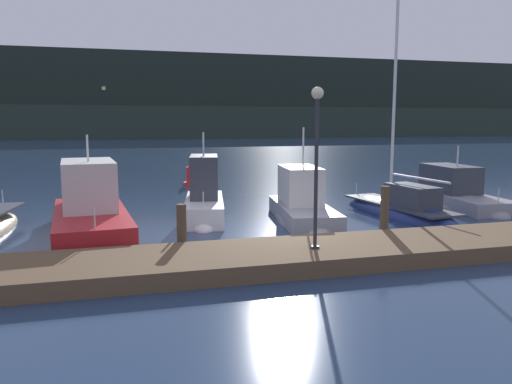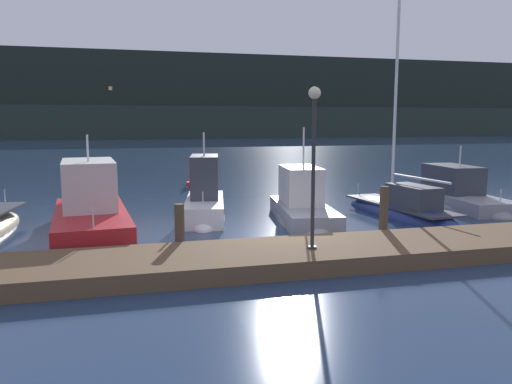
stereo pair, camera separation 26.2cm
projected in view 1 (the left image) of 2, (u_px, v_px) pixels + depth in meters
The scene contains 12 objects.
ground_plane at pixel (281, 242), 15.85m from camera, with size 400.00×400.00×0.00m, color navy.
dock at pixel (308, 254), 13.52m from camera, with size 28.94×2.80×0.45m, color brown.
mooring_pile_1 at pixel (182, 230), 14.19m from camera, with size 0.28×0.28×1.49m, color #4C3D2D.
mooring_pile_2 at pixel (384, 214), 15.84m from camera, with size 0.28×0.28×1.78m, color #4C3D2D.
motorboat_berth_2 at pixel (91, 220), 17.02m from camera, with size 3.19×7.46×3.93m.
motorboat_berth_3 at pixel (204, 206), 19.75m from camera, with size 2.46×5.42×3.96m.
motorboat_berth_4 at pixel (302, 212), 19.29m from camera, with size 2.77×5.99×4.19m.
sailboat_berth_5 at pixel (399, 213), 20.19m from camera, with size 2.51×7.04×9.39m.
motorboat_berth_6 at pixel (455, 199), 22.70m from camera, with size 2.70×6.67×3.34m.
channel_buoy at pixel (192, 175), 30.18m from camera, with size 1.05×1.05×1.71m.
dock_lamppost at pixel (317, 142), 12.92m from camera, with size 0.32×0.32×4.23m.
hillside_backdrop at pixel (152, 99), 119.50m from camera, with size 240.00×23.00×19.52m.
Camera 1 is at (-4.82, -14.72, 3.81)m, focal length 35.00 mm.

